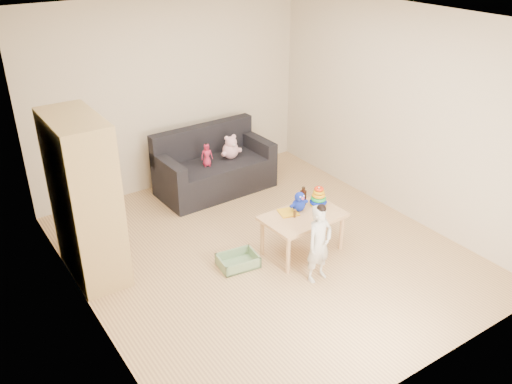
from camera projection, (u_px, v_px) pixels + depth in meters
room at (265, 147)px, 5.66m from camera, size 4.50×4.50×4.50m
wardrobe at (85, 199)px, 5.52m from camera, size 0.49×0.98×1.77m
sofa at (215, 176)px, 7.55m from camera, size 1.60×0.84×0.44m
play_table at (302, 233)px, 6.15m from camera, size 0.93×0.61×0.48m
storage_bin at (238, 261)px, 5.97m from camera, size 0.46×0.37×0.13m
toddler at (319, 245)px, 5.60m from camera, size 0.33×0.24×0.85m
pink_bear at (230, 149)px, 7.49m from camera, size 0.28×0.25×0.28m
doll at (207, 155)px, 7.25m from camera, size 0.18×0.15×0.31m
ring_stacker at (318, 198)px, 6.21m from camera, size 0.20×0.20×0.23m
brown_bottle at (303, 197)px, 6.23m from camera, size 0.07×0.07×0.22m
blue_plush at (299, 201)px, 6.08m from camera, size 0.21×0.17×0.24m
wooden_figure at (295, 213)px, 5.97m from camera, size 0.05×0.04×0.11m
yellow_book at (288, 212)px, 6.08m from camera, size 0.25×0.25×0.02m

